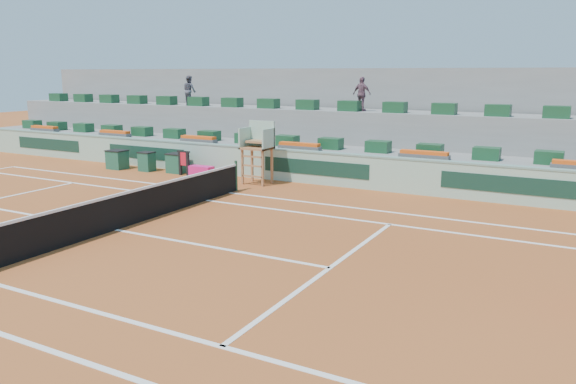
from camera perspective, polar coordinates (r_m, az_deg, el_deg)
ground at (r=16.05m, az=-17.09°, el=-3.71°), size 90.00×90.00×0.00m
seating_tier_lower at (r=24.43m, az=0.91°, el=3.55°), size 36.00×4.00×1.20m
seating_tier_upper at (r=25.76m, az=2.57°, el=5.55°), size 36.00×2.40×2.60m
stadium_back_wall at (r=27.12m, az=4.08°, el=7.77°), size 36.00×0.40×4.40m
player_bag at (r=23.36m, az=-8.79°, el=2.08°), size 1.01×0.45×0.45m
spectator_left at (r=28.57m, az=-9.98°, el=10.11°), size 0.88×0.79×1.47m
spectator_mid at (r=24.24m, az=7.51°, el=9.84°), size 0.90×0.51×1.44m
court_lines at (r=16.05m, az=-17.10°, el=-3.70°), size 23.89×11.09×0.01m
tennis_net at (r=15.92m, az=-17.21°, el=-1.89°), size 0.10×11.97×1.10m
advertising_hoarding at (r=22.51m, az=-1.63°, el=2.90°), size 36.00×0.34×1.26m
umpire_chair at (r=21.54m, az=-3.04°, el=4.92°), size 1.10×0.90×2.40m
seat_row_lower at (r=23.54m, az=-0.10°, el=5.24°), size 32.90×0.60×0.44m
seat_row_upper at (r=25.09m, az=2.00°, el=8.87°), size 32.90×0.60×0.44m
flower_planters at (r=23.62m, az=-4.24°, el=5.02°), size 26.80×0.36×0.28m
drink_cooler_a at (r=24.45m, az=-11.22°, el=2.91°), size 0.79×0.68×0.84m
drink_cooler_b at (r=25.17m, az=-14.15°, el=3.03°), size 0.63×0.55×0.84m
drink_cooler_c at (r=26.12m, az=-16.96°, el=3.19°), size 0.83×0.72×0.84m
towel_rack at (r=23.75m, az=-10.54°, el=3.11°), size 0.63×0.11×1.03m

